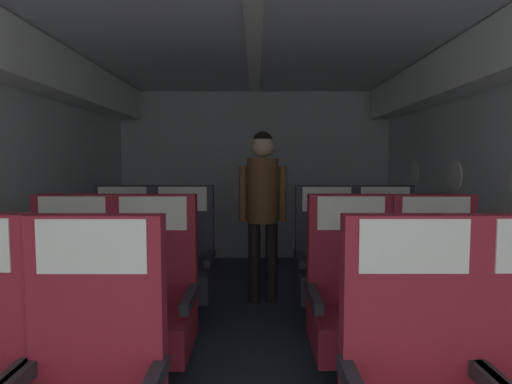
# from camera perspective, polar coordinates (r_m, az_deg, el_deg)

# --- Properties ---
(ground) EXTENTS (3.78, 5.90, 0.02)m
(ground) POSITION_cam_1_polar(r_m,az_deg,el_deg) (2.96, -0.44, -21.51)
(ground) COLOR #2D3342
(fuselage_shell) EXTENTS (3.66, 5.55, 2.25)m
(fuselage_shell) POSITION_cam_1_polar(r_m,az_deg,el_deg) (2.97, -0.40, 10.37)
(fuselage_shell) COLOR silver
(fuselage_shell) RESTS_ON ground
(seat_b_left_window) EXTENTS (0.53, 0.51, 1.08)m
(seat_b_left_window) POSITION_cam_1_polar(r_m,az_deg,el_deg) (2.71, -24.68, -13.89)
(seat_b_left_window) COLOR #38383D
(seat_b_left_window) RESTS_ON ground
(seat_b_left_aisle) EXTENTS (0.53, 0.51, 1.08)m
(seat_b_left_aisle) POSITION_cam_1_polar(r_m,az_deg,el_deg) (2.55, -14.47, -14.80)
(seat_b_left_aisle) COLOR #38383D
(seat_b_left_aisle) RESTS_ON ground
(seat_b_right_aisle) EXTENTS (0.53, 0.51, 1.08)m
(seat_b_right_aisle) POSITION_cam_1_polar(r_m,az_deg,el_deg) (2.69, 23.98, -14.04)
(seat_b_right_aisle) COLOR #38383D
(seat_b_right_aisle) RESTS_ON ground
(seat_b_right_window) EXTENTS (0.53, 0.51, 1.08)m
(seat_b_right_window) POSITION_cam_1_polar(r_m,az_deg,el_deg) (2.55, 13.17, -14.80)
(seat_b_right_window) COLOR #38383D
(seat_b_right_window) RESTS_ON ground
(seat_c_left_window) EXTENTS (0.53, 0.51, 1.08)m
(seat_c_left_window) POSITION_cam_1_polar(r_m,az_deg,el_deg) (3.56, -18.37, -9.42)
(seat_c_left_window) COLOR #38383D
(seat_c_left_window) RESTS_ON ground
(seat_c_left_aisle) EXTENTS (0.53, 0.51, 1.08)m
(seat_c_left_aisle) POSITION_cam_1_polar(r_m,az_deg,el_deg) (3.45, -10.40, -9.72)
(seat_c_left_aisle) COLOR #38383D
(seat_c_left_aisle) RESTS_ON ground
(seat_c_right_aisle) EXTENTS (0.53, 0.51, 1.08)m
(seat_c_right_aisle) POSITION_cam_1_polar(r_m,az_deg,el_deg) (3.56, 17.57, -9.43)
(seat_c_right_aisle) COLOR #38383D
(seat_c_right_aisle) RESTS_ON ground
(seat_c_right_window) EXTENTS (0.53, 0.51, 1.08)m
(seat_c_right_window) POSITION_cam_1_polar(r_m,az_deg,el_deg) (3.42, 9.79, -9.82)
(seat_c_right_window) COLOR #38383D
(seat_c_right_window) RESTS_ON ground
(flight_attendant) EXTENTS (0.43, 0.28, 1.55)m
(flight_attendant) POSITION_cam_1_polar(r_m,az_deg,el_deg) (3.70, 0.82, -0.89)
(flight_attendant) COLOR black
(flight_attendant) RESTS_ON ground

